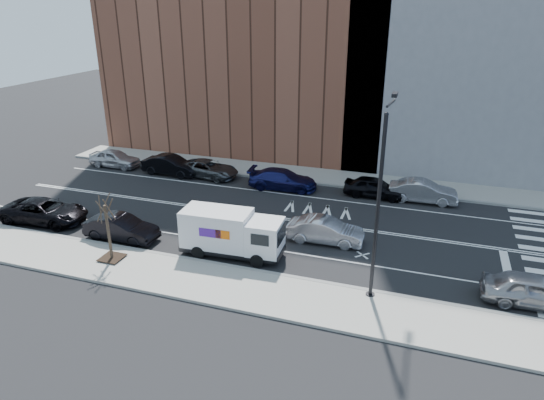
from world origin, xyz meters
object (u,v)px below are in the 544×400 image
Objects in this scene: far_parked_a at (115,158)px; near_parked_front at (533,290)px; driving_sedan at (325,231)px; far_parked_b at (171,165)px; fedex_van at (231,233)px.

far_parked_a is 0.98× the size of near_parked_front.
driving_sedan is (20.41, -8.11, -0.02)m from far_parked_a.
far_parked_a is 5.60m from far_parked_b.
fedex_van is at bearing 123.13° from driving_sedan.
fedex_van is 5.70m from driving_sedan.
far_parked_a is 33.07m from near_parked_front.
fedex_van reaches higher than driving_sedan.
driving_sedan is 0.99× the size of near_parked_front.
near_parked_front reaches higher than far_parked_a.
far_parked_b reaches higher than far_parked_a.
fedex_van reaches higher than far_parked_a.
driving_sedan is at bearing 32.05° from fedex_van.
far_parked_b is at bearing -92.14° from far_parked_a.
near_parked_front is at bearing -110.86° from far_parked_b.
far_parked_b is at bearing 60.20° from driving_sedan.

